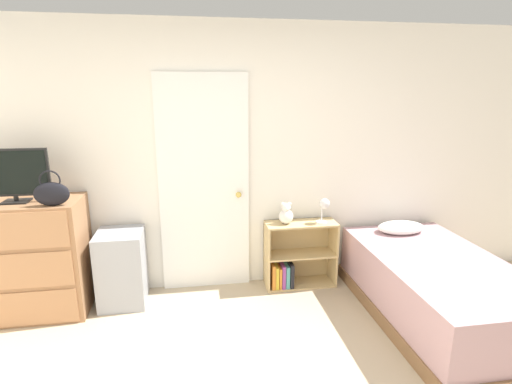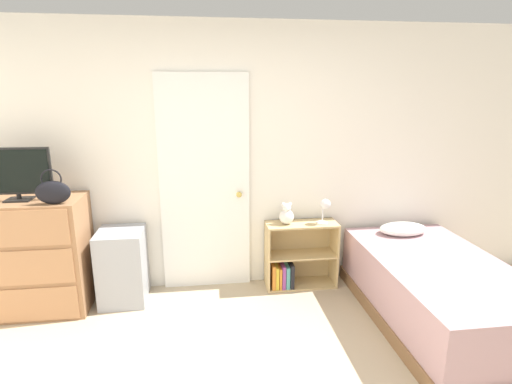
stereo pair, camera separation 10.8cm
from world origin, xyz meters
TOP-DOWN VIEW (x-y plane):
  - wall_back at (0.00, 2.08)m, footprint 10.00×0.06m
  - door_closed at (-0.23, 2.03)m, footprint 0.86×0.09m
  - dresser at (-1.80, 1.77)m, footprint 0.99×0.53m
  - tv at (-1.79, 1.74)m, footprint 0.57×0.16m
  - handbag at (-1.46, 1.59)m, footprint 0.28×0.09m
  - storage_bin at (-1.02, 1.81)m, footprint 0.41×0.43m
  - bookshelf at (0.64, 1.90)m, footprint 0.71×0.28m
  - teddy_bear at (0.54, 1.89)m, footprint 0.14×0.14m
  - desk_lamp at (0.91, 1.85)m, footprint 0.13×0.12m
  - bed at (1.69, 1.10)m, footprint 1.06×1.88m

SIDE VIEW (x-z plane):
  - bookshelf at x=0.64m, z-range -0.06..0.60m
  - bed at x=1.69m, z-range -0.05..0.61m
  - storage_bin at x=-1.02m, z-range 0.00..0.69m
  - dresser at x=-1.80m, z-range 0.00..1.03m
  - teddy_bear at x=0.54m, z-range 0.65..0.86m
  - desk_lamp at x=0.91m, z-range 0.71..0.96m
  - door_closed at x=-0.23m, z-range 0.00..2.09m
  - handbag at x=-1.46m, z-range 0.99..1.28m
  - tv at x=-1.79m, z-range 1.04..1.49m
  - wall_back at x=0.00m, z-range 0.00..2.55m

